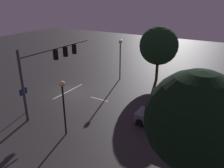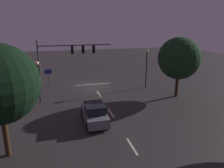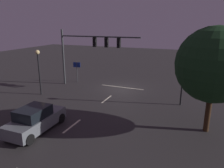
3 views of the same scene
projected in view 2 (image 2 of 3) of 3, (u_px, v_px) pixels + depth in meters
The scene contains 11 objects.
ground_plane at pixel (93, 85), 30.05m from camera, with size 80.00×80.00×0.00m, color #2D2B2B.
traffic_signal_assembly at pixel (67, 54), 27.12m from camera, with size 9.26×0.47×6.34m.
lane_dash_far at pixel (99, 94), 26.33m from camera, with size 2.20×0.16×0.01m, color beige.
lane_dash_mid at pixel (111, 113), 20.75m from camera, with size 2.20×0.16×0.01m, color beige.
lane_dash_near at pixel (132, 146), 15.17m from camera, with size 2.20×0.16×0.01m, color beige.
stop_bar at pixel (93, 84), 30.29m from camera, with size 5.00×0.16×0.01m, color beige.
car_approaching at pixel (94, 113), 18.72m from camera, with size 1.94×4.39×1.70m.
street_lamp_left_kerb at pixel (147, 61), 28.02m from camera, with size 0.44×0.44×5.11m.
street_lamp_right_kerb at pixel (38, 74), 22.65m from camera, with size 0.44×0.44×4.50m.
route_sign at pixel (48, 74), 28.47m from camera, with size 0.90×0.19×2.48m.
tree_left_near at pixel (179, 58), 24.29m from camera, with size 4.76×4.76×6.87m.
Camera 2 is at (4.72, 28.59, 8.40)m, focal length 34.63 mm.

